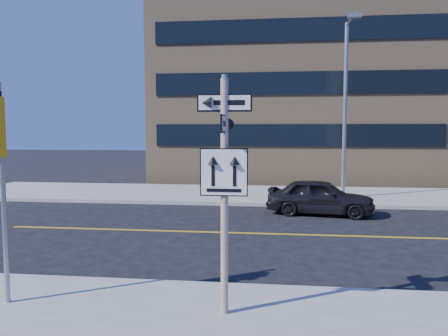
# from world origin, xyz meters

# --- Properties ---
(ground) EXTENTS (120.00, 120.00, 0.00)m
(ground) POSITION_xyz_m (0.00, 0.00, 0.00)
(ground) COLOR black
(ground) RESTS_ON ground
(sign_pole) EXTENTS (0.92, 0.92, 4.06)m
(sign_pole) POSITION_xyz_m (0.00, -2.51, 2.44)
(sign_pole) COLOR white
(sign_pole) RESTS_ON near_sidewalk
(parked_car_a) EXTENTS (2.28, 4.32, 1.40)m
(parked_car_a) POSITION_xyz_m (2.60, 7.49, 0.70)
(parked_car_a) COLOR black
(parked_car_a) RESTS_ON ground
(streetlight_a) EXTENTS (0.55, 2.25, 8.00)m
(streetlight_a) POSITION_xyz_m (4.00, 10.76, 4.76)
(streetlight_a) COLOR gray
(streetlight_a) RESTS_ON far_sidewalk
(building_brick) EXTENTS (18.00, 18.00, 18.00)m
(building_brick) POSITION_xyz_m (2.00, 25.00, 9.00)
(building_brick) COLOR tan
(building_brick) RESTS_ON ground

